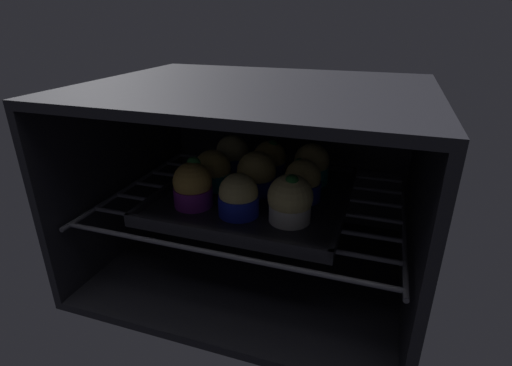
{
  "coord_description": "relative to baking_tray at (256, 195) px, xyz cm",
  "views": [
    {
      "loc": [
        21.68,
        -41.63,
        46.36
      ],
      "look_at": [
        0.0,
        22.14,
        17.25
      ],
      "focal_mm": 27.28,
      "sensor_mm": 36.0,
      "label": 1
    }
  ],
  "objects": [
    {
      "name": "muffin_row2_col1",
      "position": [
        0.02,
        8.69,
        3.98
      ],
      "size": [
        6.93,
        6.93,
        8.01
      ],
      "color": "#1928B7",
      "rests_on": "baking_tray"
    },
    {
      "name": "muffin_row2_col0",
      "position": [
        -8.43,
        8.99,
        4.26
      ],
      "size": [
        6.91,
        6.91,
        8.04
      ],
      "color": "#1928B7",
      "rests_on": "baking_tray"
    },
    {
      "name": "muffin_row1_col0",
      "position": [
        -8.84,
        -0.11,
        3.86
      ],
      "size": [
        7.13,
        7.13,
        7.6
      ],
      "color": "#0C8C84",
      "rests_on": "baking_tray"
    },
    {
      "name": "muffin_row0_col1",
      "position": [
        0.26,
        -9.08,
        3.74
      ],
      "size": [
        6.91,
        6.91,
        7.37
      ],
      "color": "#1928B7",
      "rests_on": "baking_tray"
    },
    {
      "name": "oven_cavity",
      "position": [
        0.0,
        4.11,
        2.32
      ],
      "size": [
        59.0,
        47.0,
        37.0
      ],
      "color": "black",
      "rests_on": "ground"
    },
    {
      "name": "muffin_row1_col1",
      "position": [
        0.12,
        0.22,
        4.21
      ],
      "size": [
        7.38,
        7.38,
        8.13
      ],
      "color": "#1928B7",
      "rests_on": "baking_tray"
    },
    {
      "name": "baking_tray",
      "position": [
        0.0,
        0.0,
        0.0
      ],
      "size": [
        34.44,
        34.44,
        2.2
      ],
      "color": "black",
      "rests_on": "oven_rack"
    },
    {
      "name": "muffin_row2_col2",
      "position": [
        8.78,
        8.65,
        4.15
      ],
      "size": [
        6.99,
        6.99,
        8.04
      ],
      "color": "#0C8C84",
      "rests_on": "baking_tray"
    },
    {
      "name": "muffin_row0_col0",
      "position": [
        -8.84,
        -8.4,
        4.25
      ],
      "size": [
        6.91,
        6.91,
        8.7
      ],
      "color": "#7A238C",
      "rests_on": "baking_tray"
    },
    {
      "name": "muffin_row0_col2",
      "position": [
        8.72,
        -8.46,
        4.17
      ],
      "size": [
        7.46,
        7.46,
        8.46
      ],
      "color": "silver",
      "rests_on": "baking_tray"
    },
    {
      "name": "oven_rack",
      "position": [
        0.0,
        -0.14,
        -1.08
      ],
      "size": [
        54.8,
        42.0,
        0.8
      ],
      "color": "#51515B",
      "rests_on": "oven_cavity"
    },
    {
      "name": "muffin_row1_col2",
      "position": [
        8.82,
        0.32,
        3.92
      ],
      "size": [
        6.91,
        6.91,
        7.61
      ],
      "color": "#1928B7",
      "rests_on": "baking_tray"
    }
  ]
}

